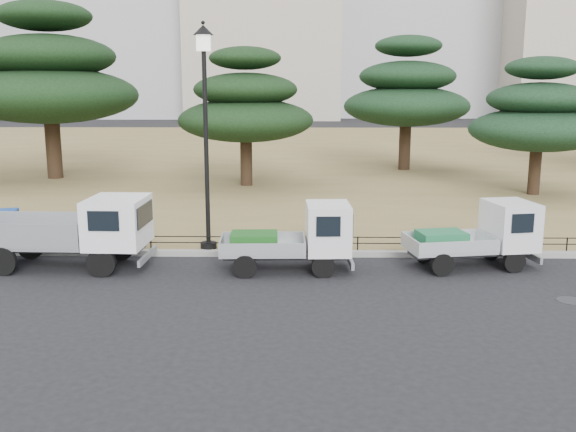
{
  "coord_description": "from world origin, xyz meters",
  "views": [
    {
      "loc": [
        0.31,
        -15.25,
        4.8
      ],
      "look_at": [
        0.0,
        2.0,
        1.3
      ],
      "focal_mm": 40.0,
      "sensor_mm": 36.0,
      "label": 1
    }
  ],
  "objects_px": {
    "truck_kei_front": "(296,238)",
    "truck_kei_rear": "(480,235)",
    "street_lamp": "(205,100)",
    "truck_large": "(75,229)"
  },
  "relations": [
    {
      "from": "street_lamp",
      "to": "truck_large",
      "type": "bearing_deg",
      "value": -154.44
    },
    {
      "from": "truck_large",
      "to": "truck_kei_front",
      "type": "relative_size",
      "value": 1.3
    },
    {
      "from": "truck_kei_front",
      "to": "truck_kei_rear",
      "type": "distance_m",
      "value": 4.95
    },
    {
      "from": "truck_large",
      "to": "street_lamp",
      "type": "distance_m",
      "value": 4.99
    },
    {
      "from": "truck_large",
      "to": "street_lamp",
      "type": "xyz_separation_m",
      "value": [
        3.34,
        1.6,
        3.34
      ]
    },
    {
      "from": "truck_kei_rear",
      "to": "street_lamp",
      "type": "height_order",
      "value": "street_lamp"
    },
    {
      "from": "truck_large",
      "to": "street_lamp",
      "type": "relative_size",
      "value": 0.71
    },
    {
      "from": "truck_kei_front",
      "to": "street_lamp",
      "type": "bearing_deg",
      "value": 143.45
    },
    {
      "from": "truck_kei_front",
      "to": "street_lamp",
      "type": "height_order",
      "value": "street_lamp"
    },
    {
      "from": "truck_kei_front",
      "to": "truck_kei_rear",
      "type": "bearing_deg",
      "value": 2.83
    }
  ]
}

